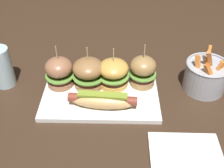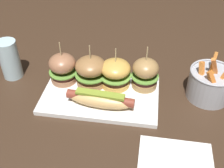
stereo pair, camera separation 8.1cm
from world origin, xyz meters
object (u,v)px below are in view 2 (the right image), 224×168
Objects in this scene: hot_dog at (100,99)px; fries_bucket at (210,84)px; platter_main at (101,95)px; slider_center_left at (91,71)px; water_glass at (10,59)px; slider_far_left at (63,68)px; slider_far_right at (145,73)px; slider_center_right at (115,73)px.

fries_bucket is at bearing 18.53° from hot_dog.
platter_main is 0.08m from slider_center_left.
slider_far_left is at bearing -4.84° from water_glass.
platter_main is 0.15m from slider_far_left.
hot_dog is 0.11m from slider_center_left.
platter_main is 0.32m from water_glass.
slider_far_right is at bearing 1.94° from slider_far_left.
water_glass is at bearing 160.22° from hot_dog.
slider_far_right reaches higher than slider_center_left.
slider_far_right is (0.17, 0.01, 0.00)m from slider_center_left.
slider_center_right is 0.28m from fries_bucket.
slider_far_right reaches higher than slider_far_left.
slider_far_left is at bearing 160.13° from platter_main.
hot_dog is at bearing -105.98° from slider_center_right.
slider_center_left is (-0.04, 0.04, 0.05)m from platter_main.
water_glass is (-0.32, 0.11, 0.03)m from hot_dog.
water_glass is at bearing 175.16° from slider_far_left.
slider_center_left reaches higher than platter_main.
slider_far_left is 0.26m from slider_far_right.
slider_center_left is 0.97× the size of slider_far_right.
water_glass is at bearing 177.79° from slider_center_right.
slider_far_left is at bearing -179.26° from fries_bucket.
platter_main is 0.33m from fries_bucket.
hot_dog is 1.49× the size of slider_center_right.
slider_far_right is (0.09, 0.01, 0.00)m from slider_center_right.
slider_far_left is 0.45m from fries_bucket.
slider_far_left is 1.07× the size of water_glass.
slider_far_right is 0.19m from fries_bucket.
water_glass is (-0.18, 0.02, 0.00)m from slider_far_left.
slider_center_left is 1.05× the size of water_glass.
platter_main is at bearing -128.55° from slider_center_right.
platter_main is 1.77× the size of hot_dog.
slider_center_right is 0.35m from water_glass.
slider_center_left is 0.17m from slider_far_right.
slider_center_left is at bearing 115.68° from hot_dog.
water_glass is (-0.35, 0.01, 0.01)m from slider_center_right.
slider_center_right is 0.09m from slider_far_right.
slider_center_right is 0.93× the size of slider_far_right.
fries_bucket is at bearing -0.87° from water_glass.
slider_far_right reaches higher than water_glass.
slider_center_left is at bearing -177.51° from slider_center_right.
slider_far_left reaches higher than slider_center_right.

